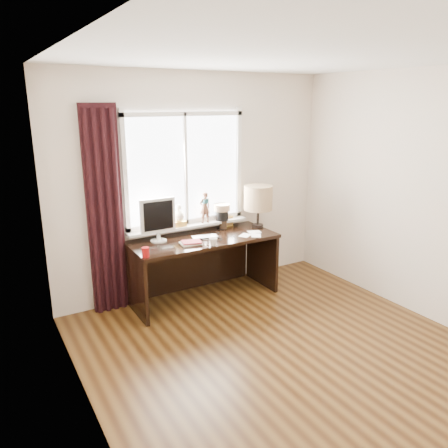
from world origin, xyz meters
TOP-DOWN VIEW (x-y plane):
  - floor at (0.00, 0.00)m, footprint 3.50×4.00m
  - ceiling at (0.00, 0.00)m, footprint 3.50×4.00m
  - wall_back at (0.00, 2.00)m, footprint 3.50×0.00m
  - wall_left at (-1.75, 0.00)m, footprint 0.00×4.00m
  - wall_right at (1.75, 0.00)m, footprint 0.00×4.00m
  - laptop at (-0.09, 1.62)m, footprint 0.33×0.25m
  - mug at (-0.14, 1.33)m, footprint 0.12×0.12m
  - red_cup at (-0.90, 1.36)m, footprint 0.08×0.08m
  - window at (-0.13, 1.95)m, footprint 1.52×0.22m
  - curtain at (-1.13, 1.91)m, footprint 0.38×0.09m
  - desk at (-0.10, 1.73)m, footprint 1.70×0.70m
  - monitor at (-0.59, 1.77)m, footprint 0.40×0.18m
  - notebook_stack at (-0.33, 1.50)m, footprint 0.25×0.20m
  - brush_holder at (0.29, 1.85)m, footprint 0.09×0.09m
  - icon_frame at (0.41, 1.89)m, footprint 0.10×0.02m
  - table_lamp at (0.70, 1.70)m, footprint 0.35×0.35m
  - loose_papers at (0.46, 1.46)m, footprint 0.35×0.29m
  - desk_cables at (0.09, 1.65)m, footprint 0.38×0.47m

SIDE VIEW (x-z plane):
  - floor at x=0.00m, z-range 0.00..0.00m
  - desk at x=-0.10m, z-range 0.13..0.88m
  - loose_papers at x=0.46m, z-range 0.75..0.75m
  - desk_cables at x=0.09m, z-range 0.75..0.76m
  - laptop at x=-0.09m, z-range 0.75..0.77m
  - notebook_stack at x=-0.33m, z-range 0.75..0.78m
  - mug at x=-0.14m, z-range 0.75..0.84m
  - red_cup at x=-0.90m, z-range 0.75..0.85m
  - brush_holder at x=0.29m, z-range 0.69..0.94m
  - icon_frame at x=0.41m, z-range 0.75..0.88m
  - monitor at x=-0.59m, z-range 0.78..1.27m
  - table_lamp at x=0.70m, z-range 0.85..1.37m
  - curtain at x=-1.13m, z-range -0.01..2.24m
  - wall_back at x=0.00m, z-range 0.00..2.60m
  - wall_left at x=-1.75m, z-range 0.00..2.60m
  - wall_right at x=1.75m, z-range 0.00..2.60m
  - window at x=-0.13m, z-range 0.61..2.01m
  - ceiling at x=0.00m, z-range 2.60..2.60m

